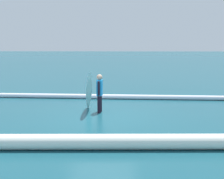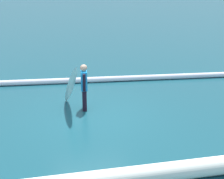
% 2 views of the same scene
% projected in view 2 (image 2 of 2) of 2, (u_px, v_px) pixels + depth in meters
% --- Properties ---
extents(ground_plane, '(145.32, 145.32, 0.00)m').
position_uv_depth(ground_plane, '(92.00, 116.00, 10.38)').
color(ground_plane, '#164956').
extents(surfer, '(0.23, 0.60, 1.50)m').
position_uv_depth(surfer, '(84.00, 85.00, 10.66)').
color(surfer, black).
rests_on(surfer, ground_plane).
extents(surfboard, '(0.48, 1.78, 1.67)m').
position_uv_depth(surfboard, '(71.00, 86.00, 10.63)').
color(surfboard, white).
rests_on(surfboard, ground_plane).
extents(wave_crest_foreground, '(17.70, 1.06, 0.22)m').
position_uv_depth(wave_crest_foreground, '(141.00, 78.00, 13.97)').
color(wave_crest_foreground, white).
rests_on(wave_crest_foreground, ground_plane).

